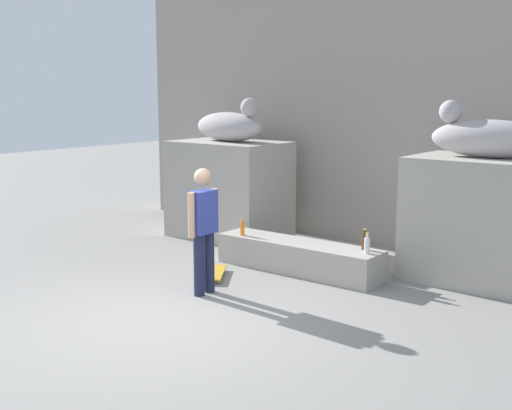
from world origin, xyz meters
name	(u,v)px	position (x,y,z in m)	size (l,w,h in m)	color
ground_plane	(165,321)	(0.00, 0.00, 0.00)	(40.00, 40.00, 0.00)	gray
facade_wall	(386,96)	(0.00, 5.34, 2.54)	(10.66, 0.60, 5.09)	#9C9389
pedestal_left	(229,190)	(-2.33, 3.89, 0.87)	(2.01, 1.35, 1.74)	#A39E93
pedestal_right	(485,221)	(2.33, 3.89, 0.87)	(2.01, 1.35, 1.74)	#A39E93
statue_reclining_left	(230,126)	(-2.29, 3.89, 2.03)	(1.66, 0.78, 0.78)	#ACA4A5
statue_reclining_right	(487,137)	(2.29, 3.89, 2.03)	(1.65, 0.71, 0.78)	#ACA4A5
ledge_block	(298,257)	(0.00, 2.73, 0.23)	(2.61, 0.61, 0.45)	#A39E93
skater	(204,225)	(-0.36, 1.08, 0.92)	(0.23, 0.54, 1.67)	#1E233F
skateboard	(217,273)	(-0.75, 1.76, 0.06)	(0.62, 0.77, 0.08)	gold
bottle_orange	(242,228)	(-0.94, 2.57, 0.56)	(0.07, 0.07, 0.27)	orange
bottle_clear	(367,245)	(1.13, 2.74, 0.57)	(0.08, 0.08, 0.29)	silver
bottle_brown	(364,241)	(1.00, 2.90, 0.57)	(0.07, 0.07, 0.30)	#593314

